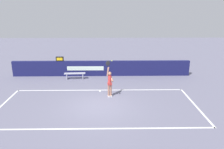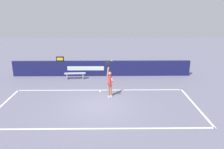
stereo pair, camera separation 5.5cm
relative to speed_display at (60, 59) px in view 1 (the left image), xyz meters
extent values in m
plane|color=slate|center=(3.43, -6.02, -1.47)|extent=(60.00, 60.00, 0.00)
cube|color=white|center=(3.43, -3.42, -1.46)|extent=(11.45, 0.12, 0.00)
cube|color=white|center=(3.43, -8.56, -1.46)|extent=(11.45, 0.12, 0.00)
cube|color=white|center=(-2.30, -5.99, -1.46)|extent=(0.12, 5.25, 0.00)
cube|color=white|center=(9.16, -5.99, -1.46)|extent=(0.12, 5.25, 0.00)
cube|color=white|center=(3.43, -3.57, -1.46)|extent=(0.12, 0.30, 0.00)
cube|color=#181A4E|center=(3.43, 0.00, -0.83)|extent=(14.79, 0.29, 1.28)
cube|color=silver|center=(2.10, -0.14, -0.78)|extent=(3.04, 0.01, 0.35)
cube|color=black|center=(0.00, 0.00, 0.00)|extent=(0.62, 0.13, 0.37)
cube|color=yellow|center=(0.00, -0.07, 0.00)|extent=(0.48, 0.01, 0.23)
cylinder|color=#AA745D|center=(4.17, -4.55, -1.05)|extent=(0.12, 0.12, 0.83)
cylinder|color=#AA745D|center=(4.03, -4.59, -1.05)|extent=(0.12, 0.12, 0.83)
cube|color=white|center=(4.18, -4.57, -1.43)|extent=(0.16, 0.26, 0.07)
cube|color=white|center=(4.03, -4.61, -1.43)|extent=(0.16, 0.26, 0.07)
cylinder|color=#CF3A35|center=(4.10, -4.57, -0.34)|extent=(0.22, 0.22, 0.59)
cube|color=#CF3A35|center=(4.10, -4.57, -0.59)|extent=(0.30, 0.27, 0.16)
sphere|color=#AA745D|center=(4.10, -4.57, 0.09)|extent=(0.22, 0.22, 0.22)
cylinder|color=#AA745D|center=(3.99, -4.60, 0.24)|extent=(0.19, 0.14, 0.56)
cylinder|color=#AA745D|center=(4.22, -4.60, -0.24)|extent=(0.22, 0.49, 0.32)
ellipsoid|color=black|center=(3.99, -4.60, 0.76)|extent=(0.29, 0.11, 0.35)
cylinder|color=black|center=(3.99, -4.60, 0.57)|extent=(0.03, 0.03, 0.18)
sphere|color=#C8E438|center=(4.24, -4.65, 0.94)|extent=(0.07, 0.07, 0.07)
cube|color=#A9A8BC|center=(1.32, -0.89, -0.99)|extent=(1.70, 0.45, 0.05)
cube|color=#A9A8BC|center=(0.68, -0.92, -1.23)|extent=(0.08, 0.32, 0.47)
cube|color=#A9A8BC|center=(1.96, -0.85, -1.23)|extent=(0.08, 0.32, 0.47)
camera|label=1|loc=(4.02, -17.92, 4.11)|focal=35.49mm
camera|label=2|loc=(4.08, -17.92, 4.11)|focal=35.49mm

